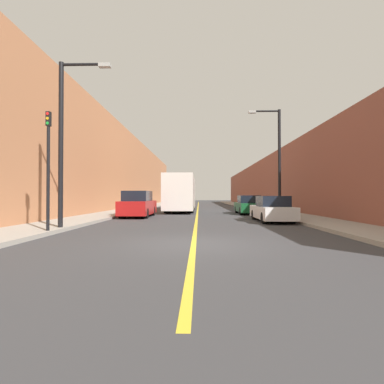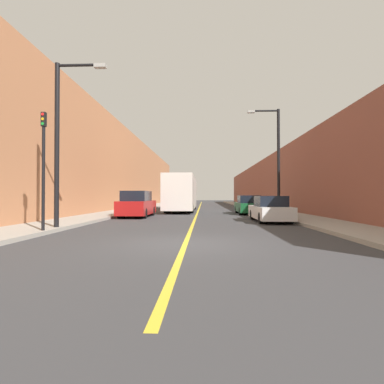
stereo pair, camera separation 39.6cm
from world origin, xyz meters
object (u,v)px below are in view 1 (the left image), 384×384
(car_right_near, at_px, (272,210))
(traffic_light, at_px, (48,166))
(car_right_mid, at_px, (248,206))
(street_lamp_right, at_px, (277,155))
(parked_suv_left, at_px, (138,205))
(bus, at_px, (181,193))
(street_lamp_left, at_px, (65,133))

(car_right_near, bearing_deg, traffic_light, -148.26)
(car_right_mid, relative_size, street_lamp_right, 0.64)
(parked_suv_left, height_order, traffic_light, traffic_light)
(bus, distance_m, car_right_near, 13.54)
(bus, xyz_separation_m, car_right_mid, (5.82, -4.63, -1.09))
(car_right_near, relative_size, traffic_light, 1.02)
(street_lamp_left, xyz_separation_m, traffic_light, (-0.09, -1.24, -1.51))
(street_lamp_right, distance_m, traffic_light, 14.59)
(parked_suv_left, bearing_deg, street_lamp_left, -99.07)
(street_lamp_right, bearing_deg, car_right_mid, 106.38)
(parked_suv_left, height_order, car_right_near, parked_suv_left)
(bus, relative_size, traffic_light, 2.68)
(car_right_near, distance_m, street_lamp_right, 4.96)
(street_lamp_left, height_order, street_lamp_right, street_lamp_right)
(car_right_near, relative_size, street_lamp_right, 0.63)
(parked_suv_left, bearing_deg, traffic_light, -98.43)
(car_right_near, xyz_separation_m, street_lamp_right, (1.13, 3.23, 3.59))
(street_lamp_right, bearing_deg, bus, 128.52)
(parked_suv_left, distance_m, street_lamp_right, 10.21)
(street_lamp_left, relative_size, street_lamp_right, 0.96)
(street_lamp_left, bearing_deg, street_lamp_right, 36.57)
(parked_suv_left, distance_m, traffic_light, 9.98)
(street_lamp_right, bearing_deg, street_lamp_left, -143.43)
(street_lamp_right, height_order, traffic_light, street_lamp_right)
(bus, xyz_separation_m, car_right_near, (5.94, -12.12, -1.11))
(traffic_light, bearing_deg, car_right_mid, 54.26)
(car_right_near, distance_m, street_lamp_left, 11.53)
(street_lamp_left, distance_m, traffic_light, 1.95)
(bus, height_order, traffic_light, traffic_light)
(street_lamp_left, bearing_deg, bus, 77.10)
(bus, relative_size, car_right_near, 2.63)
(parked_suv_left, distance_m, car_right_near, 9.21)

